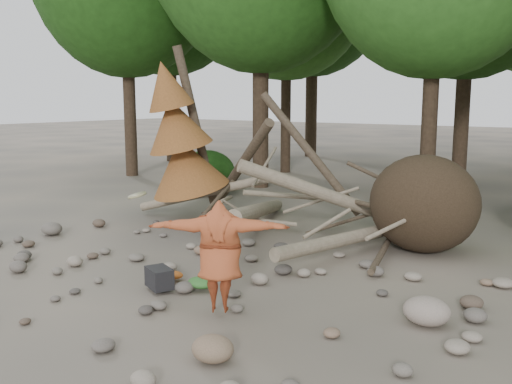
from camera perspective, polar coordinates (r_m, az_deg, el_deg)
The scene contains 12 objects.
ground at distance 9.79m, azimuth -7.36°, elevation -9.03°, with size 120.00×120.00×0.00m, color #514C44.
deadfall_pile at distance 12.04m, azimuth 13.72°, elevation -1.08°, with size 8.55×5.24×3.30m.
dead_conifer at distance 13.92m, azimuth -7.62°, elevation 5.28°, with size 2.06×2.16×4.35m.
bush_left at distance 18.48m, azimuth -4.89°, elevation 1.97°, with size 1.80×1.80×1.44m, color #1F4D14.
bush_mid at distance 15.82m, azimuth 14.33°, elevation -0.11°, with size 1.40×1.40×1.12m, color #2A611C.
frisbee_thrower at distance 8.08m, azimuth -3.67°, elevation -6.39°, with size 2.72×1.48×1.60m.
backpack at distance 9.41m, azimuth -9.64°, elevation -8.80°, with size 0.49×0.33×0.33m, color black.
cloth_green at distance 9.37m, azimuth -5.54°, elevation -9.29°, with size 0.46×0.38×0.17m, color #30692A.
cloth_orange at distance 9.89m, azimuth -8.20°, elevation -8.49°, with size 0.33×0.27×0.12m, color #C35D21.
boulder_front_right at distance 6.98m, azimuth -4.35°, elevation -15.35°, with size 0.52×0.47×0.31m, color #816850.
boulder_mid_right at distance 8.30m, azimuth 16.70°, elevation -11.33°, with size 0.65×0.59×0.39m, color gray.
boulder_mid_left at distance 13.79m, azimuth -19.75°, elevation -3.47°, with size 0.49×0.44×0.30m, color #625B52.
Camera 1 is at (6.33, -6.81, 3.06)m, focal length 40.00 mm.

